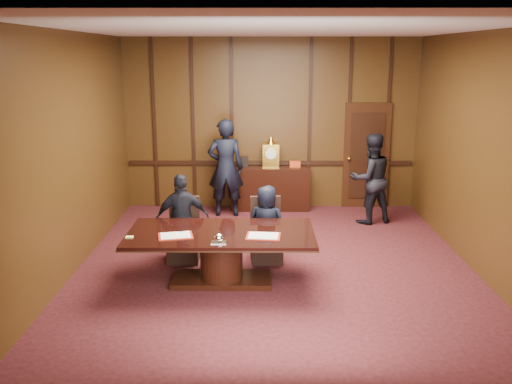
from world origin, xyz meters
TOP-DOWN VIEW (x-y plane):
  - room at (0.07, 0.14)m, footprint 7.00×7.04m
  - sideboard at (0.00, 3.26)m, footprint 1.60×0.45m
  - conference_table at (-0.78, -0.50)m, footprint 2.62×1.32m
  - folder_left at (-1.38, -0.69)m, footprint 0.52×0.42m
  - folder_right at (-0.19, -0.70)m, footprint 0.49×0.37m
  - inkstand at (-0.78, -0.95)m, footprint 0.20×0.14m
  - notepad at (-2.00, -0.75)m, footprint 0.10×0.07m
  - chair_left at (-1.43, 0.38)m, footprint 0.48×0.48m
  - chair_right at (-0.13, 0.38)m, footprint 0.52×0.52m
  - signatory_left at (-1.43, 0.30)m, footprint 0.87×0.50m
  - signatory_right at (-0.13, 0.30)m, footprint 0.69×0.55m
  - witness_left at (-0.90, 2.83)m, footprint 0.72×0.48m
  - witness_right at (1.88, 2.36)m, footprint 1.00×0.87m

SIDE VIEW (x-z plane):
  - chair_left at x=-1.43m, z-range -0.20..0.79m
  - chair_right at x=-0.13m, z-range -0.20..0.79m
  - sideboard at x=0.00m, z-range -0.28..1.26m
  - conference_table at x=-0.78m, z-range 0.13..0.89m
  - signatory_right at x=-0.13m, z-range 0.00..1.23m
  - signatory_left at x=-1.43m, z-range 0.00..1.40m
  - notepad at x=-2.00m, z-range 0.76..0.77m
  - folder_left at x=-1.38m, z-range 0.76..0.78m
  - folder_right at x=-0.19m, z-range 0.76..0.78m
  - inkstand at x=-0.78m, z-range 0.76..0.87m
  - witness_right at x=1.88m, z-range 0.00..1.73m
  - witness_left at x=-0.90m, z-range 0.00..1.95m
  - room at x=0.07m, z-range -0.03..3.47m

